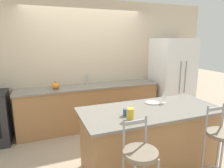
# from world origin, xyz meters

# --- Properties ---
(ground_plane) EXTENTS (18.00, 18.00, 0.00)m
(ground_plane) POSITION_xyz_m (0.00, 0.00, 0.00)
(ground_plane) COLOR tan
(wall_back) EXTENTS (6.00, 0.07, 2.70)m
(wall_back) POSITION_xyz_m (0.00, 0.64, 1.35)
(wall_back) COLOR beige
(wall_back) RESTS_ON ground_plane
(back_counter) EXTENTS (2.98, 0.62, 0.91)m
(back_counter) POSITION_xyz_m (0.00, 0.35, 0.46)
(back_counter) COLOR #A87547
(back_counter) RESTS_ON ground_plane
(sink_faucet) EXTENTS (0.02, 0.13, 0.22)m
(sink_faucet) POSITION_xyz_m (0.00, 0.53, 1.05)
(sink_faucet) COLOR #ADAFB5
(sink_faucet) RESTS_ON back_counter
(kitchen_island) EXTENTS (2.00, 0.91, 0.92)m
(kitchen_island) POSITION_xyz_m (0.42, -1.38, 0.46)
(kitchen_island) COLOR #A87547
(kitchen_island) RESTS_ON ground_plane
(refrigerator) EXTENTS (0.88, 0.79, 1.90)m
(refrigerator) POSITION_xyz_m (2.01, 0.24, 0.95)
(refrigerator) COLOR white
(refrigerator) RESTS_ON ground_plane
(bar_stool_near) EXTENTS (0.36, 0.36, 1.09)m
(bar_stool_near) POSITION_xyz_m (-0.13, -2.07, 0.63)
(bar_stool_near) COLOR #99999E
(bar_stool_near) RESTS_ON ground_plane
(bar_stool_far) EXTENTS (0.36, 0.36, 1.09)m
(bar_stool_far) POSITION_xyz_m (0.98, -2.07, 0.63)
(bar_stool_far) COLOR #99999E
(bar_stool_far) RESTS_ON ground_plane
(dinner_plate) EXTENTS (0.22, 0.22, 0.02)m
(dinner_plate) POSITION_xyz_m (0.58, -1.15, 0.93)
(dinner_plate) COLOR beige
(dinner_plate) RESTS_ON kitchen_island
(wine_glass) EXTENTS (0.07, 0.07, 0.21)m
(wine_glass) POSITION_xyz_m (0.76, -1.21, 1.07)
(wine_glass) COLOR white
(wine_glass) RESTS_ON kitchen_island
(coffee_mug) EXTENTS (0.12, 0.09, 0.09)m
(coffee_mug) POSITION_xyz_m (-0.00, -1.47, 0.96)
(coffee_mug) COLOR #335689
(coffee_mug) RESTS_ON kitchen_island
(tumbler_cup) EXTENTS (0.09, 0.09, 0.15)m
(tumbler_cup) POSITION_xyz_m (-0.03, -1.62, 0.99)
(tumbler_cup) COLOR gold
(tumbler_cup) RESTS_ON kitchen_island
(pumpkin_decoration) EXTENTS (0.16, 0.16, 0.15)m
(pumpkin_decoration) POSITION_xyz_m (-0.70, 0.32, 0.98)
(pumpkin_decoration) COLOR orange
(pumpkin_decoration) RESTS_ON back_counter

